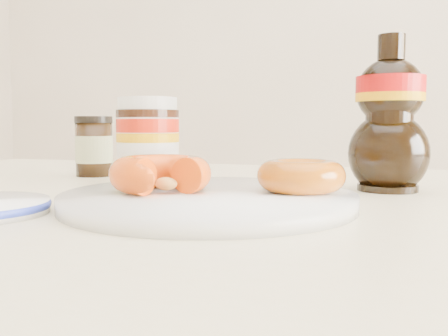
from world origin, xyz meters
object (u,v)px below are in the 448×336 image
(nutella_jar, at_px, (148,138))
(syrup_bottle, at_px, (389,114))
(donut_bitten, at_px, (161,174))
(donut_whole, at_px, (301,176))
(plate, at_px, (208,199))
(dining_table, at_px, (237,270))
(dark_jar, at_px, (94,147))

(nutella_jar, bearing_deg, syrup_bottle, 8.65)
(donut_bitten, bearing_deg, donut_whole, 30.66)
(donut_whole, xyz_separation_m, syrup_bottle, (0.08, 0.15, 0.07))
(donut_bitten, relative_size, nutella_jar, 0.87)
(plate, relative_size, donut_bitten, 2.85)
(plate, height_order, syrup_bottle, syrup_bottle)
(dining_table, distance_m, plate, 0.11)
(dining_table, relative_size, donut_whole, 15.60)
(plate, bearing_deg, donut_whole, 22.78)
(donut_whole, bearing_deg, donut_bitten, -161.24)
(donut_bitten, xyz_separation_m, donut_whole, (0.14, 0.05, -0.00))
(dining_table, height_order, plate, plate)
(nutella_jar, bearing_deg, dark_jar, 147.72)
(donut_bitten, relative_size, dark_jar, 1.08)
(donut_whole, height_order, dark_jar, dark_jar)
(donut_bitten, distance_m, donut_whole, 0.14)
(plate, height_order, dark_jar, dark_jar)
(nutella_jar, xyz_separation_m, dark_jar, (-0.14, 0.09, -0.02))
(nutella_jar, relative_size, syrup_bottle, 0.62)
(dining_table, bearing_deg, syrup_bottle, 35.86)
(donut_bitten, bearing_deg, dining_table, 64.92)
(donut_whole, height_order, nutella_jar, nutella_jar)
(nutella_jar, xyz_separation_m, syrup_bottle, (0.31, 0.05, 0.03))
(dark_jar, bearing_deg, syrup_bottle, -5.41)
(plate, bearing_deg, syrup_bottle, 47.14)
(dining_table, height_order, nutella_jar, nutella_jar)
(dining_table, relative_size, dark_jar, 14.65)
(dining_table, xyz_separation_m, nutella_jar, (-0.15, 0.07, 0.15))
(syrup_bottle, bearing_deg, plate, -132.86)
(donut_bitten, xyz_separation_m, nutella_jar, (-0.09, 0.15, 0.03))
(donut_whole, xyz_separation_m, dark_jar, (-0.37, 0.19, 0.02))
(plate, relative_size, donut_whole, 3.28)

